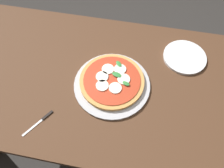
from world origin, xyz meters
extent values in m
plane|color=#2D2B28|center=(0.00, 0.00, 0.00)|extent=(6.00, 6.00, 0.00)
cube|color=#4C301E|center=(0.00, 0.00, 0.70)|extent=(1.59, 0.84, 0.04)
cube|color=#4C301E|center=(-0.71, 0.34, 0.34)|extent=(0.07, 0.07, 0.68)
cube|color=#4C301E|center=(0.71, 0.34, 0.34)|extent=(0.07, 0.07, 0.68)
cylinder|color=#B2B2B7|center=(0.10, -0.02, 0.73)|extent=(0.37, 0.37, 0.01)
cylinder|color=tan|center=(0.10, -0.01, 0.75)|extent=(0.31, 0.31, 0.02)
cylinder|color=#B7381E|center=(0.10, -0.01, 0.76)|extent=(0.28, 0.28, 0.00)
cylinder|color=white|center=(0.15, 0.00, 0.76)|extent=(0.06, 0.06, 0.00)
cylinder|color=white|center=(0.13, 0.05, 0.76)|extent=(0.06, 0.06, 0.00)
cylinder|color=white|center=(0.07, 0.04, 0.76)|extent=(0.06, 0.06, 0.00)
cylinder|color=white|center=(0.05, -0.01, 0.76)|extent=(0.06, 0.06, 0.00)
cylinder|color=white|center=(0.06, -0.05, 0.76)|extent=(0.06, 0.06, 0.00)
cylinder|color=white|center=(0.12, -0.06, 0.76)|extent=(0.06, 0.06, 0.00)
ellipsoid|color=#337F38|center=(0.12, 0.08, 0.77)|extent=(0.04, 0.04, 0.00)
ellipsoid|color=#337F38|center=(0.17, -0.02, 0.77)|extent=(0.04, 0.03, 0.00)
ellipsoid|color=#337F38|center=(0.12, 0.02, 0.77)|extent=(0.05, 0.04, 0.00)
cylinder|color=white|center=(0.44, 0.21, 0.73)|extent=(0.22, 0.22, 0.01)
cube|color=black|center=(-0.15, -0.23, 0.73)|extent=(0.04, 0.05, 0.01)
cube|color=silver|center=(-0.20, -0.30, 0.73)|extent=(0.07, 0.09, 0.00)
camera|label=1|loc=(0.20, -0.55, 1.63)|focal=34.68mm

